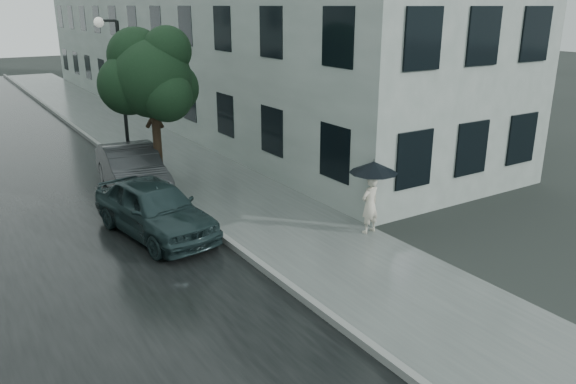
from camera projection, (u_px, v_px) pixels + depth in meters
ground at (347, 268)px, 12.05m from camera, size 120.00×120.00×0.00m
sidewalk at (160, 151)px, 21.77m from camera, size 3.50×60.00×0.01m
kerb_near at (112, 155)px, 20.81m from camera, size 0.15×60.00×0.15m
asphalt_road at (9, 171)px, 19.04m from camera, size 6.85×60.00×0.00m
building_near at (198, 23)px, 29.01m from camera, size 7.02×36.00×9.00m
pedestrian at (370, 204)px, 13.71m from camera, size 0.57×0.42×1.46m
umbrella at (374, 167)px, 13.40m from camera, size 1.48×1.48×0.94m
street_tree at (151, 77)px, 16.14m from camera, size 2.95×2.68×4.84m
lamp_post at (118, 84)px, 18.59m from camera, size 0.82×0.47×5.01m
car_near at (154, 208)px, 13.60m from camera, size 2.21×4.23×1.37m
car_far at (132, 170)px, 16.73m from camera, size 1.88×4.36×1.40m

